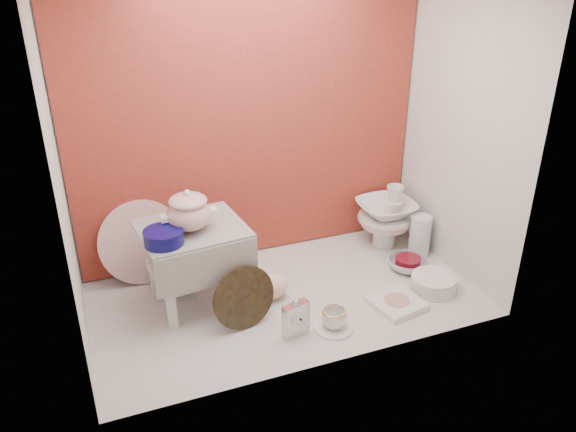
% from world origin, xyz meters
% --- Properties ---
extents(ground, '(1.80, 1.80, 0.00)m').
position_xyz_m(ground, '(0.00, 0.00, 0.00)').
color(ground, silver).
rests_on(ground, ground).
extents(niche_shell, '(1.86, 1.03, 1.53)m').
position_xyz_m(niche_shell, '(0.00, 0.18, 0.93)').
color(niche_shell, '#A63C29').
rests_on(niche_shell, ground).
extents(step_stool, '(0.49, 0.43, 0.40)m').
position_xyz_m(step_stool, '(-0.40, 0.11, 0.20)').
color(step_stool, silver).
rests_on(step_stool, ground).
extents(soup_tureen, '(0.30, 0.30, 0.19)m').
position_xyz_m(soup_tureen, '(-0.41, 0.09, 0.49)').
color(soup_tureen, white).
rests_on(soup_tureen, step_stool).
extents(cobalt_bowl, '(0.22, 0.22, 0.06)m').
position_xyz_m(cobalt_bowl, '(-0.54, 0.01, 0.43)').
color(cobalt_bowl, '#0D0A51').
rests_on(cobalt_bowl, step_stool).
extents(floral_platter, '(0.42, 0.14, 0.41)m').
position_xyz_m(floral_platter, '(-0.59, 0.42, 0.20)').
color(floral_platter, white).
rests_on(floral_platter, ground).
extents(blue_white_vase, '(0.31, 0.31, 0.24)m').
position_xyz_m(blue_white_vase, '(-0.48, 0.26, 0.12)').
color(blue_white_vase, silver).
rests_on(blue_white_vase, ground).
extents(lacquer_tray, '(0.30, 0.12, 0.29)m').
position_xyz_m(lacquer_tray, '(-0.25, -0.14, 0.14)').
color(lacquer_tray, black).
rests_on(lacquer_tray, ground).
extents(mantel_clock, '(0.13, 0.07, 0.18)m').
position_xyz_m(mantel_clock, '(-0.06, -0.28, 0.09)').
color(mantel_clock, silver).
rests_on(mantel_clock, ground).
extents(plush_pig, '(0.24, 0.18, 0.14)m').
position_xyz_m(plush_pig, '(-0.07, 0.02, 0.07)').
color(plush_pig, beige).
rests_on(plush_pig, ground).
extents(teacup_saucer, '(0.23, 0.23, 0.01)m').
position_xyz_m(teacup_saucer, '(0.11, -0.30, 0.01)').
color(teacup_saucer, white).
rests_on(teacup_saucer, ground).
extents(gold_rim_teacup, '(0.12, 0.12, 0.09)m').
position_xyz_m(gold_rim_teacup, '(0.11, -0.30, 0.06)').
color(gold_rim_teacup, white).
rests_on(gold_rim_teacup, teacup_saucer).
extents(lattice_dish, '(0.26, 0.26, 0.03)m').
position_xyz_m(lattice_dish, '(0.46, -0.25, 0.02)').
color(lattice_dish, white).
rests_on(lattice_dish, ground).
extents(dinner_plate_stack, '(0.29, 0.29, 0.07)m').
position_xyz_m(dinner_plate_stack, '(0.69, -0.20, 0.04)').
color(dinner_plate_stack, white).
rests_on(dinner_plate_stack, ground).
extents(crystal_bowl, '(0.21, 0.21, 0.06)m').
position_xyz_m(crystal_bowl, '(0.68, 0.01, 0.03)').
color(crystal_bowl, silver).
rests_on(crystal_bowl, ground).
extents(clear_glass_vase, '(0.14, 0.14, 0.22)m').
position_xyz_m(clear_glass_vase, '(0.82, 0.13, 0.11)').
color(clear_glass_vase, silver).
rests_on(clear_glass_vase, ground).
extents(porcelain_tower, '(0.34, 0.34, 0.35)m').
position_xyz_m(porcelain_tower, '(0.70, 0.29, 0.18)').
color(porcelain_tower, white).
rests_on(porcelain_tower, ground).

